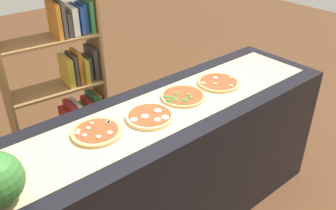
{
  "coord_description": "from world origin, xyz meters",
  "views": [
    {
      "loc": [
        -1.2,
        -1.44,
        2.07
      ],
      "look_at": [
        0.0,
        0.0,
        0.97
      ],
      "focal_mm": 38.58,
      "sensor_mm": 36.0,
      "label": 1
    }
  ],
  "objects_px": {
    "pizza_mozzarella_1": "(150,116)",
    "bookshelf": "(69,86)",
    "pizza_mushroom_3": "(218,82)",
    "pizza_spinach_2": "(183,96)",
    "pizza_mushroom_0": "(97,132)"
  },
  "relations": [
    {
      "from": "pizza_mushroom_0",
      "to": "pizza_mushroom_3",
      "type": "distance_m",
      "value": 0.94
    },
    {
      "from": "bookshelf",
      "to": "pizza_mushroom_3",
      "type": "bearing_deg",
      "value": -55.19
    },
    {
      "from": "pizza_mozzarella_1",
      "to": "pizza_spinach_2",
      "type": "height_order",
      "value": "pizza_mozzarella_1"
    },
    {
      "from": "pizza_mushroom_0",
      "to": "pizza_mozzarella_1",
      "type": "distance_m",
      "value": 0.32
    },
    {
      "from": "pizza_mushroom_0",
      "to": "pizza_mozzarella_1",
      "type": "xyz_separation_m",
      "value": [
        0.31,
        -0.06,
        0.0
      ]
    },
    {
      "from": "pizza_mushroom_0",
      "to": "bookshelf",
      "type": "relative_size",
      "value": 0.18
    },
    {
      "from": "pizza_mozzarella_1",
      "to": "pizza_mushroom_0",
      "type": "bearing_deg",
      "value": 168.75
    },
    {
      "from": "pizza_mozzarella_1",
      "to": "bookshelf",
      "type": "height_order",
      "value": "bookshelf"
    },
    {
      "from": "pizza_mushroom_0",
      "to": "pizza_mushroom_3",
      "type": "bearing_deg",
      "value": -0.93
    },
    {
      "from": "pizza_mushroom_0",
      "to": "pizza_spinach_2",
      "type": "height_order",
      "value": "pizza_mushroom_0"
    },
    {
      "from": "pizza_mushroom_0",
      "to": "bookshelf",
      "type": "bearing_deg",
      "value": 73.65
    },
    {
      "from": "pizza_mushroom_3",
      "to": "pizza_spinach_2",
      "type": "bearing_deg",
      "value": 177.59
    },
    {
      "from": "pizza_mushroom_3",
      "to": "bookshelf",
      "type": "xyz_separation_m",
      "value": [
        -0.66,
        0.95,
        -0.19
      ]
    },
    {
      "from": "pizza_mushroom_0",
      "to": "pizza_mushroom_3",
      "type": "height_order",
      "value": "pizza_mushroom_0"
    },
    {
      "from": "pizza_mozzarella_1",
      "to": "bookshelf",
      "type": "relative_size",
      "value": 0.18
    }
  ]
}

